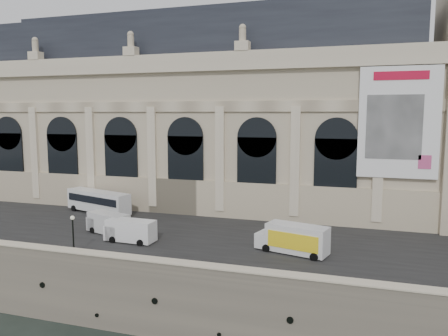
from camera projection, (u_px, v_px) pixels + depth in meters
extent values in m
plane|color=black|center=(136.00, 336.00, 39.66)|extent=(260.00, 260.00, 0.00)
cube|color=gray|center=(239.00, 217.00, 72.41)|extent=(160.00, 70.00, 6.00)
cube|color=#2D2D2D|center=(192.00, 232.00, 52.16)|extent=(160.00, 24.00, 0.06)
cube|color=gray|center=(137.00, 264.00, 39.41)|extent=(160.00, 1.20, 1.10)
cube|color=beige|center=(137.00, 258.00, 39.34)|extent=(160.00, 1.40, 0.12)
cube|color=beige|center=(196.00, 133.00, 68.67)|extent=(68.00, 18.00, 22.00)
cube|color=beige|center=(173.00, 197.00, 61.07)|extent=(68.60, 0.40, 5.00)
cube|color=beige|center=(170.00, 63.00, 58.64)|extent=(69.00, 0.80, 2.40)
cube|color=beige|center=(171.00, 107.00, 59.51)|extent=(68.00, 0.30, 1.40)
cube|color=#262A32|center=(195.00, 42.00, 66.92)|extent=(64.00, 15.00, 6.00)
cube|color=#262A32|center=(195.00, 18.00, 66.49)|extent=(56.00, 10.00, 1.20)
cube|color=black|center=(10.00, 162.00, 68.89)|extent=(5.20, 0.25, 9.00)
cylinder|color=black|center=(8.00, 133.00, 68.33)|extent=(5.20, 0.25, 5.20)
cube|color=beige|center=(35.00, 153.00, 67.15)|extent=(1.20, 0.50, 14.00)
cube|color=black|center=(63.00, 164.00, 65.91)|extent=(5.20, 0.25, 9.00)
cylinder|color=black|center=(62.00, 134.00, 65.35)|extent=(5.20, 0.25, 5.20)
cube|color=beige|center=(91.00, 155.00, 64.16)|extent=(1.20, 0.50, 14.00)
cube|color=black|center=(121.00, 166.00, 62.93)|extent=(5.20, 0.25, 9.00)
cylinder|color=black|center=(120.00, 135.00, 62.36)|extent=(5.20, 0.25, 5.20)
cube|color=beige|center=(152.00, 157.00, 61.18)|extent=(1.20, 0.50, 14.00)
cube|color=black|center=(186.00, 169.00, 59.94)|extent=(5.20, 0.25, 9.00)
cylinder|color=black|center=(185.00, 136.00, 59.38)|extent=(5.20, 0.25, 5.20)
cube|color=beige|center=(220.00, 159.00, 58.20)|extent=(1.20, 0.50, 14.00)
cube|color=black|center=(256.00, 172.00, 56.96)|extent=(5.20, 0.25, 9.00)
cylinder|color=black|center=(257.00, 137.00, 56.40)|extent=(5.20, 0.25, 5.20)
cube|color=beige|center=(295.00, 162.00, 55.22)|extent=(1.20, 0.50, 14.00)
cube|color=black|center=(335.00, 175.00, 53.98)|extent=(5.20, 0.25, 9.00)
cylinder|color=black|center=(336.00, 139.00, 53.42)|extent=(5.20, 0.25, 5.20)
cube|color=beige|center=(379.00, 164.00, 52.23)|extent=(1.20, 0.50, 14.00)
cube|color=white|center=(399.00, 123.00, 50.83)|extent=(9.00, 0.35, 13.00)
cube|color=#B90C2B|center=(401.00, 75.00, 49.96)|extent=(6.00, 0.06, 1.00)
cube|color=gray|center=(394.00, 127.00, 50.85)|extent=(6.20, 0.06, 7.50)
cube|color=#C1447A|center=(425.00, 162.00, 50.30)|extent=(1.40, 0.06, 1.60)
cube|color=silver|center=(98.00, 201.00, 61.42)|extent=(11.09, 5.41, 2.82)
cube|color=black|center=(74.00, 195.00, 64.48)|extent=(0.70, 2.02, 1.09)
cube|color=black|center=(91.00, 200.00, 60.41)|extent=(9.57, 3.05, 1.00)
cube|color=black|center=(105.00, 197.00, 62.33)|extent=(9.57, 3.05, 1.00)
cylinder|color=black|center=(74.00, 208.00, 62.97)|extent=(0.95, 0.53, 0.91)
cylinder|color=black|center=(87.00, 206.00, 64.83)|extent=(0.95, 0.53, 0.91)
cylinder|color=black|center=(112.00, 216.00, 58.35)|extent=(0.95, 0.53, 0.91)
cylinder|color=black|center=(125.00, 213.00, 60.20)|extent=(0.95, 0.53, 0.91)
cube|color=silver|center=(109.00, 223.00, 51.12)|extent=(5.76, 3.73, 2.29)
cube|color=silver|center=(97.00, 223.00, 52.43)|extent=(2.10, 2.47, 1.59)
cube|color=black|center=(94.00, 218.00, 52.69)|extent=(0.64, 1.71, 0.80)
cylinder|color=black|center=(92.00, 230.00, 51.42)|extent=(0.80, 0.48, 0.76)
cylinder|color=black|center=(107.00, 227.00, 53.09)|extent=(0.80, 0.48, 0.76)
cylinder|color=black|center=(111.00, 235.00, 49.39)|extent=(0.80, 0.48, 0.76)
cylinder|color=black|center=(126.00, 231.00, 51.06)|extent=(0.80, 0.48, 0.76)
cube|color=white|center=(131.00, 230.00, 47.85)|extent=(5.45, 2.29, 2.29)
cube|color=white|center=(114.00, 232.00, 48.61)|extent=(1.58, 2.14, 1.59)
cube|color=black|center=(110.00, 226.00, 48.73)|extent=(0.13, 1.79, 0.80)
cylinder|color=black|center=(112.00, 240.00, 47.57)|extent=(0.76, 0.28, 0.76)
cylinder|color=black|center=(123.00, 235.00, 49.52)|extent=(0.76, 0.28, 0.76)
cylinder|color=black|center=(140.00, 243.00, 46.42)|extent=(0.76, 0.28, 0.76)
cylinder|color=black|center=(150.00, 238.00, 48.37)|extent=(0.76, 0.28, 0.76)
cube|color=silver|center=(297.00, 239.00, 43.80)|extent=(6.54, 3.84, 2.76)
cube|color=yellow|center=(292.00, 242.00, 42.79)|extent=(5.16, 1.42, 1.64)
cube|color=#B90C2B|center=(292.00, 242.00, 42.79)|extent=(2.98, 0.82, 0.61)
cube|color=silver|center=(266.00, 239.00, 45.72)|extent=(2.16, 2.60, 1.54)
cylinder|color=black|center=(266.00, 248.00, 44.48)|extent=(0.86, 0.49, 0.82)
cylinder|color=black|center=(276.00, 243.00, 46.46)|extent=(0.86, 0.49, 0.82)
cylinder|color=black|center=(314.00, 257.00, 41.77)|extent=(0.86, 0.49, 0.82)
cylinder|color=black|center=(322.00, 251.00, 43.74)|extent=(0.86, 0.49, 0.82)
cylinder|color=black|center=(74.00, 254.00, 43.43)|extent=(0.41, 0.41, 0.38)
cylinder|color=black|center=(73.00, 237.00, 43.22)|extent=(0.15, 0.15, 3.77)
sphere|color=beige|center=(72.00, 218.00, 42.98)|extent=(0.41, 0.41, 0.41)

